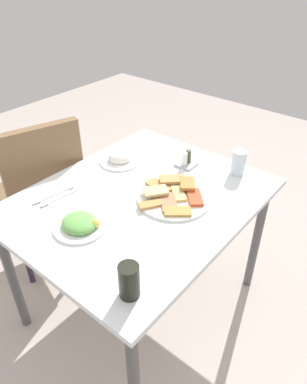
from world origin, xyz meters
TOP-DOWN VIEW (x-y plane):
  - ground_plane at (0.00, 0.00)m, footprint 6.00×6.00m
  - dining_table at (0.00, 0.00)m, footprint 1.08×0.88m
  - dining_chair at (-0.08, 0.64)m, footprint 0.52×0.53m
  - pide_platter at (0.08, -0.12)m, footprint 0.32×0.32m
  - salad_plate_greens at (-0.30, 0.04)m, footprint 0.21×0.21m
  - salad_plate_rice at (0.16, 0.28)m, footprint 0.21×0.21m
  - soda_can at (-0.42, -0.32)m, footprint 0.09×0.09m
  - drinking_glass at (0.44, -0.23)m, footprint 0.07×0.07m
  - paper_napkin at (-0.23, 0.28)m, footprint 0.15×0.15m
  - fork at (-0.23, 0.26)m, footprint 0.17×0.03m
  - spoon at (-0.23, 0.30)m, footprint 0.19×0.04m
  - condiment_caddy at (0.35, -0.00)m, footprint 0.09×0.09m

SIDE VIEW (x-z plane):
  - ground_plane at x=0.00m, z-range 0.00..0.00m
  - dining_chair at x=-0.08m, z-range 0.06..0.98m
  - dining_table at x=0.00m, z-range 0.27..0.98m
  - paper_napkin at x=-0.23m, z-range 0.70..0.71m
  - fork at x=-0.23m, z-range 0.71..0.71m
  - spoon at x=-0.23m, z-range 0.71..0.71m
  - pide_platter at x=0.08m, z-range 0.69..0.74m
  - salad_plate_greens at x=-0.30m, z-range 0.70..0.74m
  - salad_plate_rice at x=0.16m, z-range 0.69..0.75m
  - condiment_caddy at x=0.35m, z-range 0.69..0.77m
  - drinking_glass at x=0.44m, z-range 0.70..0.82m
  - soda_can at x=-0.42m, z-range 0.70..0.82m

